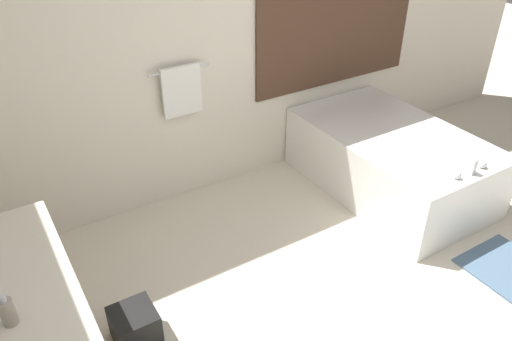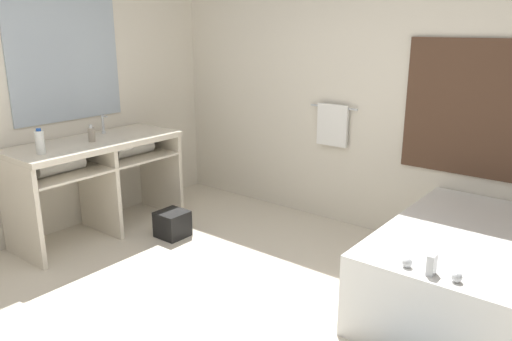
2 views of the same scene
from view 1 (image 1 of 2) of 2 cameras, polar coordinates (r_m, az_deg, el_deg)
wall_back_with_blinds at (r=4.02m, az=-4.78°, el=15.24°), size 7.40×0.13×2.70m
bathtub at (r=4.47m, az=15.14°, el=1.44°), size 1.03×1.70×0.68m
soap_dispenser at (r=2.33m, az=-26.52°, el=-14.22°), size 0.06×0.06×0.15m
waste_bin at (r=3.23m, az=-13.65°, el=-16.95°), size 0.26×0.26×0.24m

